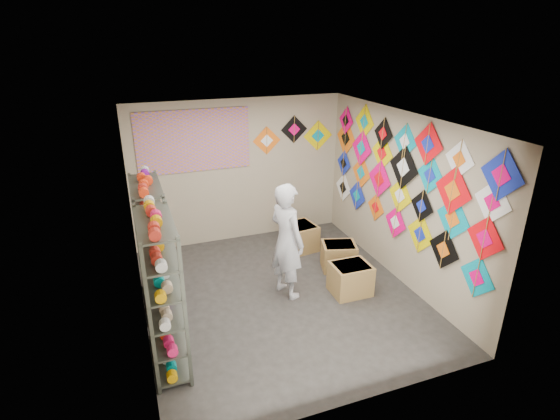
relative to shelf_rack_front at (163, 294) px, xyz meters
name	(u,v)px	position (x,y,z in m)	size (l,w,h in m)	color
ground	(281,296)	(1.78, 0.85, -0.95)	(4.50, 4.50, 0.00)	#2D2A27
room_walls	(281,196)	(1.78, 0.85, 0.69)	(4.50, 4.50, 4.50)	tan
shelf_rack_front	(163,294)	(0.00, 0.00, 0.00)	(0.40, 1.10, 1.90)	#4C5147
shelf_rack_back	(152,246)	(0.00, 1.30, 0.00)	(0.40, 1.10, 1.90)	#4C5147
string_spools	(156,261)	(0.00, 0.65, 0.10)	(0.12, 2.36, 0.12)	#F21862
kite_wall_display	(401,180)	(3.76, 0.85, 0.71)	(0.05, 4.33, 2.04)	#0196B1
back_wall_kites	(295,135)	(2.90, 3.09, 1.00)	(1.62, 0.02, 0.72)	orange
poster	(194,141)	(0.98, 3.08, 1.05)	(2.00, 0.01, 1.10)	#8C54B6
shopkeeper	(287,241)	(1.89, 0.90, -0.05)	(0.63, 0.76, 1.80)	silver
carton_a	(350,279)	(2.82, 0.56, -0.71)	(0.58, 0.49, 0.49)	olive
carton_b	(339,256)	(3.01, 1.31, -0.72)	(0.56, 0.46, 0.46)	olive
carton_c	(301,237)	(2.68, 2.21, -0.71)	(0.51, 0.56, 0.49)	olive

